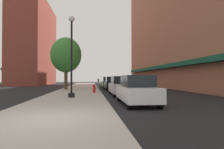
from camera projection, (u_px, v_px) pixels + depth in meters
name	position (u px, v px, depth m)	size (l,w,h in m)	color
ground_plane	(111.00, 89.00, 24.73)	(90.00, 90.00, 0.00)	black
sidewalk_slab	(80.00, 89.00, 25.27)	(4.80, 50.00, 0.12)	#A8A399
building_right_brick	(177.00, 13.00, 30.14)	(6.80, 40.00, 23.82)	#9E6047
building_far_background	(35.00, 44.00, 42.09)	(6.80, 18.00, 18.16)	brown
lamppost	(71.00, 54.00, 13.60)	(0.48, 0.48, 5.90)	black
fire_hydrant	(94.00, 88.00, 17.77)	(0.33, 0.26, 0.79)	red
parking_meter_near	(98.00, 84.00, 16.53)	(0.14, 0.09, 1.31)	slate
tree_near	(66.00, 55.00, 23.09)	(3.72, 3.72, 6.34)	#4C3823
car_white	(137.00, 90.00, 10.79)	(1.80, 4.30, 1.66)	black
car_silver	(121.00, 86.00, 16.39)	(1.80, 4.30, 1.66)	black
car_black	(112.00, 84.00, 22.88)	(1.80, 4.30, 1.66)	black
car_green	(108.00, 83.00, 28.53)	(1.80, 4.30, 1.66)	black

